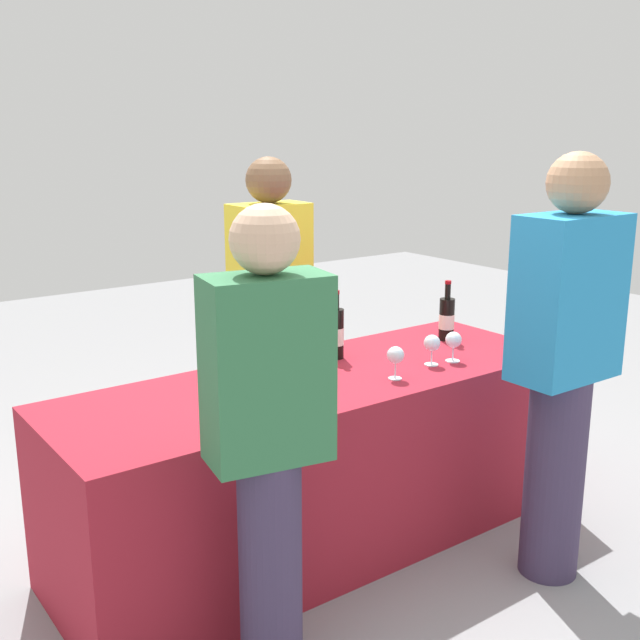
# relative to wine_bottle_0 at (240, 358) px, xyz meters

# --- Properties ---
(ground_plane) EXTENTS (12.00, 12.00, 0.00)m
(ground_plane) POSITION_rel_wine_bottle_0_xyz_m (0.32, -0.13, -0.89)
(ground_plane) COLOR gray
(tasting_table) EXTENTS (2.34, 0.79, 0.78)m
(tasting_table) POSITION_rel_wine_bottle_0_xyz_m (0.32, -0.13, -0.50)
(tasting_table) COLOR maroon
(tasting_table) RESTS_ON ground_plane
(wine_bottle_0) EXTENTS (0.08, 0.08, 0.30)m
(wine_bottle_0) POSITION_rel_wine_bottle_0_xyz_m (0.00, 0.00, 0.00)
(wine_bottle_0) COLOR black
(wine_bottle_0) RESTS_ON tasting_table
(wine_bottle_1) EXTENTS (0.07, 0.07, 0.30)m
(wine_bottle_1) POSITION_rel_wine_bottle_0_xyz_m (0.36, -0.00, 0.00)
(wine_bottle_1) COLOR black
(wine_bottle_1) RESTS_ON tasting_table
(wine_bottle_2) EXTENTS (0.07, 0.07, 0.32)m
(wine_bottle_2) POSITION_rel_wine_bottle_0_xyz_m (0.54, 0.05, 0.01)
(wine_bottle_2) COLOR black
(wine_bottle_2) RESTS_ON tasting_table
(wine_bottle_3) EXTENTS (0.08, 0.08, 0.30)m
(wine_bottle_3) POSITION_rel_wine_bottle_0_xyz_m (1.18, -0.03, 0.00)
(wine_bottle_3) COLOR black
(wine_bottle_3) RESTS_ON tasting_table
(wine_glass_0) EXTENTS (0.07, 0.07, 0.14)m
(wine_glass_0) POSITION_rel_wine_bottle_0_xyz_m (-0.09, -0.20, -0.01)
(wine_glass_0) COLOR silver
(wine_glass_0) RESTS_ON tasting_table
(wine_glass_1) EXTENTS (0.07, 0.07, 0.15)m
(wine_glass_1) POSITION_rel_wine_bottle_0_xyz_m (0.25, -0.21, -0.00)
(wine_glass_1) COLOR silver
(wine_glass_1) RESTS_ON tasting_table
(wine_glass_2) EXTENTS (0.07, 0.07, 0.14)m
(wine_glass_2) POSITION_rel_wine_bottle_0_xyz_m (0.56, -0.34, -0.01)
(wine_glass_2) COLOR silver
(wine_glass_2) RESTS_ON tasting_table
(wine_glass_3) EXTENTS (0.07, 0.07, 0.14)m
(wine_glass_3) POSITION_rel_wine_bottle_0_xyz_m (0.82, -0.29, -0.01)
(wine_glass_3) COLOR silver
(wine_glass_3) RESTS_ON tasting_table
(wine_glass_4) EXTENTS (0.07, 0.07, 0.14)m
(wine_glass_4) POSITION_rel_wine_bottle_0_xyz_m (0.94, -0.31, -0.01)
(wine_glass_4) COLOR silver
(wine_glass_4) RESTS_ON tasting_table
(server_pouring) EXTENTS (0.39, 0.23, 1.68)m
(server_pouring) POSITION_rel_wine_bottle_0_xyz_m (0.49, 0.53, 0.03)
(server_pouring) COLOR black
(server_pouring) RESTS_ON ground_plane
(guest_0) EXTENTS (0.42, 0.28, 1.60)m
(guest_0) POSITION_rel_wine_bottle_0_xyz_m (-0.33, -0.73, -0.02)
(guest_0) COLOR #3F3351
(guest_0) RESTS_ON ground_plane
(guest_1) EXTENTS (0.44, 0.24, 1.73)m
(guest_1) POSITION_rel_wine_bottle_0_xyz_m (0.94, -0.89, 0.05)
(guest_1) COLOR #3F3351
(guest_1) RESTS_ON ground_plane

